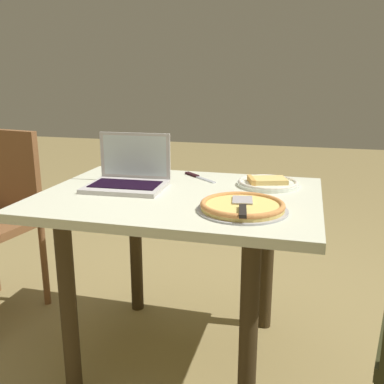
{
  "coord_description": "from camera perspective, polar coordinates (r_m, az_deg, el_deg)",
  "views": [
    {
      "loc": [
        0.47,
        -1.61,
        1.19
      ],
      "look_at": [
        0.07,
        -0.06,
        0.76
      ],
      "focal_mm": 41.28,
      "sensor_mm": 36.0,
      "label": 1
    }
  ],
  "objects": [
    {
      "name": "ground_plane",
      "position": [
        2.06,
        -1.47,
        -20.27
      ],
      "size": [
        12.0,
        12.0,
        0.0
      ],
      "primitive_type": "plane",
      "color": "olive"
    },
    {
      "name": "dining_table",
      "position": [
        1.77,
        -1.61,
        -3.65
      ],
      "size": [
        1.09,
        0.82,
        0.73
      ],
      "color": "beige",
      "rests_on": "ground_plane"
    },
    {
      "name": "laptop",
      "position": [
        1.85,
        -8.21,
        1.94
      ],
      "size": [
        0.32,
        0.27,
        0.21
      ],
      "color": "#B8B3B1",
      "rests_on": "dining_table"
    },
    {
      "name": "pizza_plate",
      "position": [
        1.88,
        9.72,
        1.2
      ],
      "size": [
        0.26,
        0.26,
        0.04
      ],
      "color": "white",
      "rests_on": "dining_table"
    },
    {
      "name": "pizza_tray",
      "position": [
        1.52,
        6.53,
        -1.84
      ],
      "size": [
        0.32,
        0.32,
        0.04
      ],
      "color": "#A3A4AB",
      "rests_on": "dining_table"
    },
    {
      "name": "table_knife",
      "position": [
        2.01,
        0.66,
        2.01
      ],
      "size": [
        0.18,
        0.16,
        0.01
      ],
      "color": "#B1B5BF",
      "rests_on": "dining_table"
    }
  ]
}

